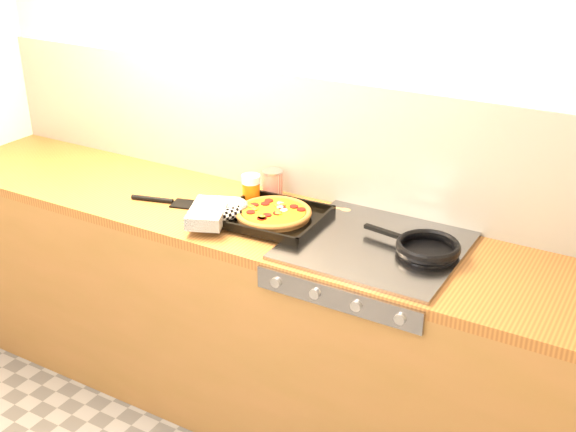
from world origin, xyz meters
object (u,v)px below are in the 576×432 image
Objects in this scene: frying_pan at (427,248)px; juice_glass at (251,189)px; tomato_can at (272,184)px; pizza_on_tray at (256,213)px.

juice_glass is at bearing 174.26° from frying_pan.
juice_glass is at bearing -113.44° from tomato_can.
juice_glass is at bearing 128.76° from pizza_on_tray.
frying_pan is (0.66, 0.06, -0.01)m from pizza_on_tray.
frying_pan is 3.20× the size of tomato_can.
pizza_on_tray is 3.99× the size of juice_glass.
juice_glass reaches higher than tomato_can.
tomato_can is 0.10m from juice_glass.
pizza_on_tray is at bearing -174.43° from frying_pan.
pizza_on_tray is 0.66m from frying_pan.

